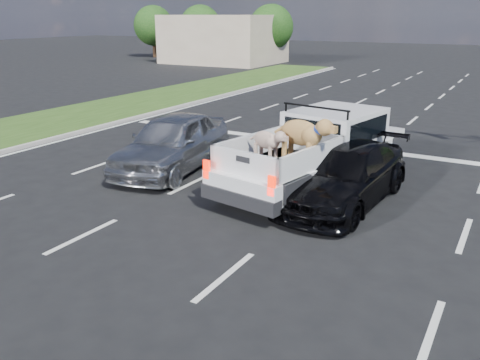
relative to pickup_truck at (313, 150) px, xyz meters
name	(u,v)px	position (x,y,z in m)	size (l,w,h in m)	color
ground	(148,255)	(-1.26, -5.35, -1.04)	(160.00, 160.00, 0.00)	black
road_markings	(287,169)	(-1.26, 1.21, -1.03)	(17.75, 60.00, 0.01)	silver
grass_median_left	(17,130)	(-12.76, 0.65, -0.99)	(5.00, 60.00, 0.10)	#284716
curb_left	(61,137)	(-10.31, 0.65, -0.97)	(0.15, 60.00, 0.14)	#A8A19A
building_left	(224,39)	(-21.26, 30.65, 1.16)	(10.00, 8.00, 4.40)	#C7B498
tree_far_a	(154,26)	(-31.26, 32.65, 2.25)	(4.20, 4.20, 5.40)	#332114
tree_far_b	(200,26)	(-25.26, 32.65, 2.25)	(4.20, 4.20, 5.40)	#332114
tree_far_c	(271,27)	(-17.26, 32.65, 2.25)	(4.20, 4.20, 5.40)	#332114
pickup_truck	(313,150)	(0.00, 0.00, 0.00)	(3.11, 6.13, 2.19)	black
silver_sedan	(172,142)	(-4.26, -0.47, -0.20)	(1.98, 4.93, 1.68)	#A4A6AB
black_coupe	(344,175)	(1.10, -0.69, -0.33)	(1.99, 4.90, 1.42)	black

